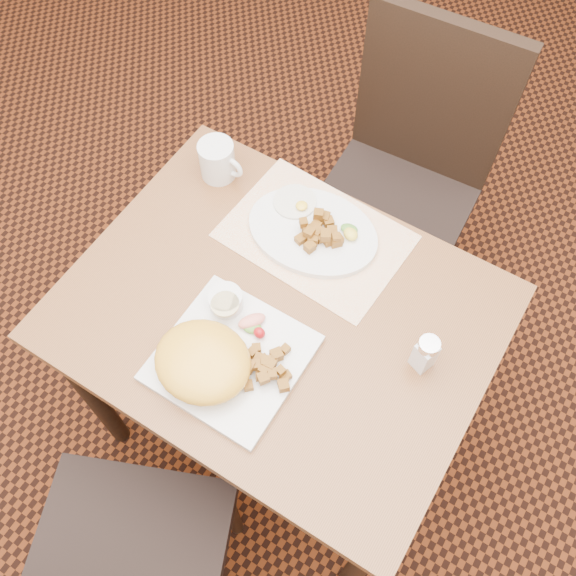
# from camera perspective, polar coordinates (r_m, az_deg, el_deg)

# --- Properties ---
(ground) EXTENTS (8.00, 8.00, 0.00)m
(ground) POSITION_cam_1_polar(r_m,az_deg,el_deg) (2.07, -0.60, -11.66)
(ground) COLOR black
(ground) RESTS_ON ground
(table) EXTENTS (0.90, 0.70, 0.75)m
(table) POSITION_cam_1_polar(r_m,az_deg,el_deg) (1.47, -0.83, -3.99)
(table) COLOR brown
(table) RESTS_ON ground
(chair_far) EXTENTS (0.44, 0.45, 0.97)m
(chair_far) POSITION_cam_1_polar(r_m,az_deg,el_deg) (1.89, 10.46, 10.16)
(chair_far) COLOR black
(chair_far) RESTS_ON ground
(placemat) EXTENTS (0.42, 0.30, 0.00)m
(placemat) POSITION_cam_1_polar(r_m,az_deg,el_deg) (1.47, 2.43, 4.62)
(placemat) COLOR white
(placemat) RESTS_ON table
(plate_square) EXTENTS (0.28, 0.28, 0.02)m
(plate_square) POSITION_cam_1_polar(r_m,az_deg,el_deg) (1.32, -5.05, -6.22)
(plate_square) COLOR silver
(plate_square) RESTS_ON table
(plate_oval) EXTENTS (0.33, 0.26, 0.02)m
(plate_oval) POSITION_cam_1_polar(r_m,az_deg,el_deg) (1.46, 2.21, 5.04)
(plate_oval) COLOR silver
(plate_oval) RESTS_ON placemat
(hollandaise_mound) EXTENTS (0.20, 0.18, 0.07)m
(hollandaise_mound) POSITION_cam_1_polar(r_m,az_deg,el_deg) (1.28, -7.63, -6.48)
(hollandaise_mound) COLOR yellow
(hollandaise_mound) RESTS_ON plate_square
(ramekin) EXTENTS (0.08, 0.08, 0.04)m
(ramekin) POSITION_cam_1_polar(r_m,az_deg,el_deg) (1.35, -5.57, -1.15)
(ramekin) COLOR silver
(ramekin) RESTS_ON plate_square
(garnish_sq) EXTENTS (0.07, 0.07, 0.03)m
(garnish_sq) POSITION_cam_1_polar(r_m,az_deg,el_deg) (1.33, -3.07, -3.31)
(garnish_sq) COLOR #387223
(garnish_sq) RESTS_ON plate_square
(fried_egg) EXTENTS (0.10, 0.10, 0.02)m
(fried_egg) POSITION_cam_1_polar(r_m,az_deg,el_deg) (1.50, 0.69, 7.64)
(fried_egg) COLOR white
(fried_egg) RESTS_ON plate_oval
(garnish_ov) EXTENTS (0.06, 0.05, 0.02)m
(garnish_ov) POSITION_cam_1_polar(r_m,az_deg,el_deg) (1.45, 5.54, 4.98)
(garnish_ov) COLOR #387223
(garnish_ov) RESTS_ON plate_oval
(salt_shaker) EXTENTS (0.05, 0.05, 0.10)m
(salt_shaker) POSITION_cam_1_polar(r_m,az_deg,el_deg) (1.30, 12.11, -5.69)
(salt_shaker) COLOR white
(salt_shaker) RESTS_ON table
(coffee_mug) EXTENTS (0.12, 0.08, 0.10)m
(coffee_mug) POSITION_cam_1_polar(r_m,az_deg,el_deg) (1.55, -6.25, 11.21)
(coffee_mug) COLOR silver
(coffee_mug) RESTS_ON table
(home_fries_sq) EXTENTS (0.12, 0.13, 0.04)m
(home_fries_sq) POSITION_cam_1_polar(r_m,az_deg,el_deg) (1.28, -1.82, -7.04)
(home_fries_sq) COLOR #915A17
(home_fries_sq) RESTS_ON plate_square
(home_fries_ov) EXTENTS (0.11, 0.11, 0.04)m
(home_fries_ov) POSITION_cam_1_polar(r_m,az_deg,el_deg) (1.44, 2.83, 4.95)
(home_fries_ov) COLOR #915A17
(home_fries_ov) RESTS_ON plate_oval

